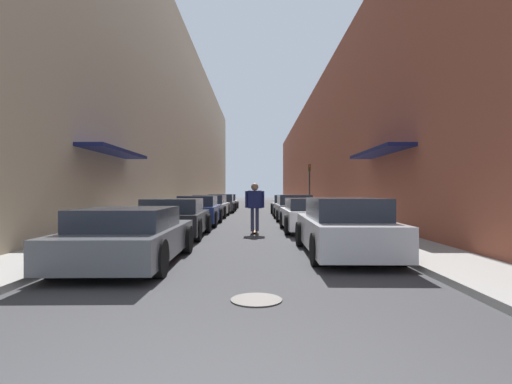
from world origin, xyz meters
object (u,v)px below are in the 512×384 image
(parked_car_left_1, at_px, (174,218))
(parked_car_left_3, at_px, (210,206))
(parked_car_left_0, at_px, (130,236))
(parked_car_right_3, at_px, (286,205))
(traffic_light, at_px, (309,182))
(parked_car_right_1, at_px, (310,215))
(skateboarder, at_px, (254,202))
(parked_car_left_2, at_px, (198,211))
(manhole_cover, at_px, (256,300))
(parked_car_left_5, at_px, (226,202))
(parked_car_right_2, at_px, (293,208))
(parked_car_left_4, at_px, (221,204))
(parked_car_right_0, at_px, (343,227))

(parked_car_left_1, relative_size, parked_car_left_3, 0.84)
(parked_car_left_0, height_order, parked_car_right_3, parked_car_right_3)
(parked_car_left_1, height_order, parked_car_right_3, parked_car_right_3)
(traffic_light, bearing_deg, parked_car_left_0, -107.95)
(parked_car_right_1, relative_size, parked_car_right_3, 1.08)
(skateboarder, height_order, traffic_light, traffic_light)
(parked_car_left_2, distance_m, parked_car_right_3, 9.16)
(parked_car_left_1, bearing_deg, manhole_cover, -70.62)
(parked_car_left_5, xyz_separation_m, parked_car_right_2, (4.54, -13.43, 0.02))
(parked_car_right_2, distance_m, parked_car_right_3, 4.97)
(parked_car_left_2, bearing_deg, parked_car_left_3, 91.22)
(traffic_light, bearing_deg, parked_car_left_4, 166.89)
(parked_car_right_0, bearing_deg, parked_car_left_5, 100.53)
(parked_car_left_2, xyz_separation_m, parked_car_right_0, (4.59, -8.43, 0.01))
(parked_car_left_3, relative_size, traffic_light, 1.49)
(parked_car_left_4, bearing_deg, parked_car_left_0, -90.15)
(parked_car_right_2, xyz_separation_m, traffic_light, (1.71, 6.68, 1.50))
(skateboarder, bearing_deg, parked_car_left_4, 99.54)
(parked_car_left_0, height_order, traffic_light, traffic_light)
(parked_car_left_5, distance_m, parked_car_right_2, 14.17)
(parked_car_left_0, xyz_separation_m, parked_car_right_3, (4.55, 17.57, 0.05))
(skateboarder, distance_m, traffic_light, 13.78)
(parked_car_left_3, height_order, manhole_cover, parked_car_left_3)
(traffic_light, bearing_deg, parked_car_left_3, -147.55)
(parked_car_left_4, distance_m, parked_car_right_0, 20.05)
(parked_car_left_1, bearing_deg, parked_car_right_0, -38.12)
(parked_car_left_3, xyz_separation_m, traffic_light, (6.34, 4.03, 1.50))
(skateboarder, bearing_deg, parked_car_left_5, 97.23)
(parked_car_left_3, height_order, parked_car_right_0, parked_car_right_0)
(parked_car_right_3, height_order, traffic_light, traffic_light)
(parked_car_left_3, distance_m, manhole_cover, 18.16)
(parked_car_left_2, xyz_separation_m, parked_car_left_4, (0.04, 11.11, -0.01))
(parked_car_right_2, bearing_deg, manhole_cover, -97.29)
(parked_car_right_0, xyz_separation_m, manhole_cover, (-2.03, -3.89, -0.64))
(parked_car_right_1, bearing_deg, parked_car_right_2, 90.37)
(parked_car_left_3, relative_size, parked_car_right_0, 1.02)
(skateboarder, bearing_deg, manhole_cover, -89.67)
(parked_car_left_0, relative_size, parked_car_left_4, 1.11)
(parked_car_left_3, xyz_separation_m, parked_car_left_5, (0.09, 10.78, -0.02))
(parked_car_left_5, bearing_deg, parked_car_left_1, -90.22)
(parked_car_left_4, bearing_deg, parked_car_left_5, 90.74)
(parked_car_left_0, bearing_deg, parked_car_right_0, 14.35)
(parked_car_left_1, relative_size, skateboarder, 2.27)
(parked_car_right_3, bearing_deg, skateboarder, -99.99)
(traffic_light, bearing_deg, parked_car_left_1, -113.75)
(parked_car_left_0, height_order, parked_car_right_0, parked_car_right_0)
(parked_car_left_0, distance_m, skateboarder, 6.57)
(parked_car_left_0, height_order, parked_car_right_2, parked_car_right_2)
(parked_car_left_3, relative_size, parked_car_left_5, 1.05)
(parked_car_right_2, distance_m, traffic_light, 7.05)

